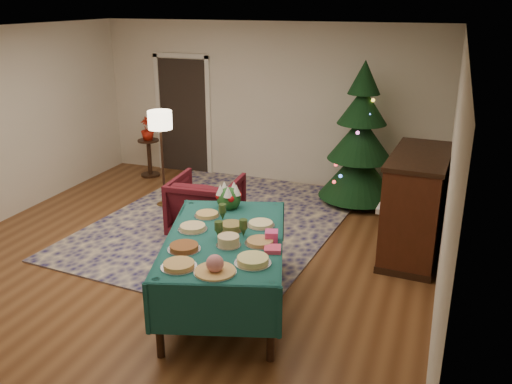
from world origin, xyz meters
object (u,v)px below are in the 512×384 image
(floor_lamp, at_px, (160,126))
(side_table, at_px, (149,158))
(armchair, at_px, (206,203))
(gift_box, at_px, (271,236))
(potted_plant, at_px, (148,133))
(buffet_table, at_px, (225,250))
(piano, at_px, (416,206))
(christmas_tree, at_px, (360,141))

(floor_lamp, height_order, side_table, floor_lamp)
(armchair, bearing_deg, gift_box, 129.32)
(armchair, bearing_deg, potted_plant, -47.61)
(gift_box, relative_size, potted_plant, 0.31)
(gift_box, bearing_deg, buffet_table, -173.10)
(armchair, xyz_separation_m, piano, (2.68, 0.33, 0.19))
(floor_lamp, distance_m, potted_plant, 1.64)
(buffet_table, distance_m, armchair, 1.88)
(potted_plant, relative_size, piano, 0.27)
(piano, bearing_deg, floor_lamp, 173.77)
(buffet_table, relative_size, piano, 1.47)
(armchair, xyz_separation_m, potted_plant, (-2.04, 1.98, 0.34))
(potted_plant, bearing_deg, armchair, -44.05)
(floor_lamp, xyz_separation_m, christmas_tree, (2.78, 1.15, -0.27))
(gift_box, relative_size, christmas_tree, 0.06)
(gift_box, distance_m, floor_lamp, 3.41)
(side_table, height_order, potted_plant, potted_plant)
(potted_plant, relative_size, christmas_tree, 0.19)
(buffet_table, xyz_separation_m, potted_plant, (-3.00, 3.58, 0.16))
(floor_lamp, bearing_deg, buffet_table, -49.21)
(gift_box, bearing_deg, side_table, 134.64)
(armchair, bearing_deg, floor_lamp, -38.49)
(floor_lamp, bearing_deg, gift_box, -42.48)
(side_table, bearing_deg, piano, -19.14)
(potted_plant, xyz_separation_m, christmas_tree, (3.76, -0.08, 0.21))
(buffet_table, height_order, christmas_tree, christmas_tree)
(floor_lamp, bearing_deg, side_table, 128.42)
(potted_plant, distance_m, christmas_tree, 3.77)
(buffet_table, distance_m, gift_box, 0.52)
(armchair, relative_size, potted_plant, 2.18)
(buffet_table, distance_m, piano, 2.59)
(floor_lamp, distance_m, side_table, 1.83)
(armchair, distance_m, piano, 2.71)
(gift_box, height_order, potted_plant, potted_plant)
(gift_box, xyz_separation_m, piano, (1.25, 1.88, -0.20))
(armchair, relative_size, christmas_tree, 0.40)
(buffet_table, bearing_deg, floor_lamp, 130.79)
(gift_box, xyz_separation_m, armchair, (-1.43, 1.54, -0.39))
(piano, bearing_deg, armchair, -172.90)
(buffet_table, height_order, gift_box, gift_box)
(christmas_tree, relative_size, piano, 1.43)
(side_table, bearing_deg, armchair, -44.05)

